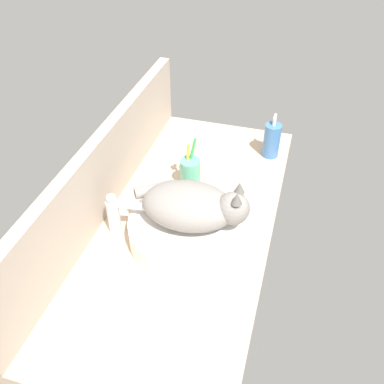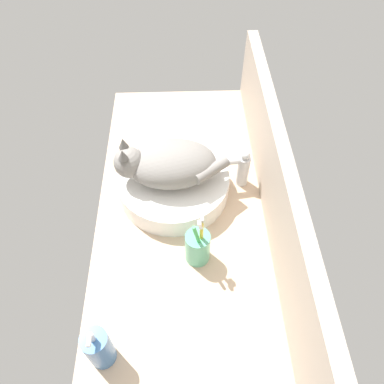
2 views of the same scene
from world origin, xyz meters
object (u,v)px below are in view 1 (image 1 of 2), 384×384
Objects in this scene: sink_basin at (189,230)px; cat at (193,205)px; faucet at (117,212)px; soap_dispenser at (272,140)px; toothbrush_cup at (190,172)px.

cat reaches higher than sink_basin.
cat is 22.19cm from faucet.
soap_dispenser is (47.70, -16.16, 2.82)cm from sink_basin.
cat is at bearing 162.72° from soap_dispenser.
faucet is at bearing 144.30° from soap_dispenser.
cat is 2.38× the size of faucet.
toothbrush_cup is at bearing 137.77° from soap_dispenser.
sink_basin is 1.03× the size of cat.
faucet is at bearing 151.80° from toothbrush_cup.
sink_basin is at bearing -164.78° from toothbrush_cup.
toothbrush_cup is (23.00, 6.26, 1.94)cm from sink_basin.
cat is 25.17cm from toothbrush_cup.
cat is 2.08× the size of soap_dispenser.
faucet is 29.14cm from toothbrush_cup.
sink_basin is 23.92cm from toothbrush_cup.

